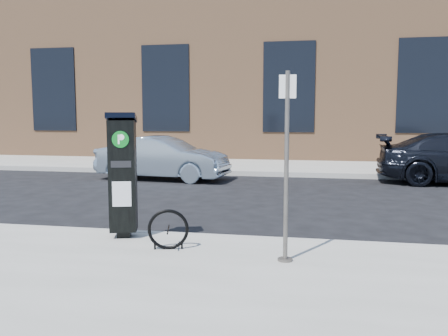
% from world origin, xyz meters
% --- Properties ---
extents(ground, '(120.00, 120.00, 0.00)m').
position_xyz_m(ground, '(0.00, 0.00, 0.00)').
color(ground, black).
rests_on(ground, ground).
extents(sidewalk_far, '(60.00, 12.00, 0.15)m').
position_xyz_m(sidewalk_far, '(0.00, 14.00, 0.07)').
color(sidewalk_far, gray).
rests_on(sidewalk_far, ground).
extents(curb_near, '(60.00, 0.12, 0.16)m').
position_xyz_m(curb_near, '(0.00, -0.02, 0.07)').
color(curb_near, '#9E9B93').
rests_on(curb_near, ground).
extents(curb_far, '(60.00, 0.12, 0.16)m').
position_xyz_m(curb_far, '(0.00, 8.02, 0.07)').
color(curb_far, '#9E9B93').
rests_on(curb_far, ground).
extents(building, '(28.00, 10.05, 8.25)m').
position_xyz_m(building, '(-0.00, 17.00, 4.15)').
color(building, '#996945').
rests_on(building, ground).
extents(parking_kiosk, '(0.50, 0.47, 1.82)m').
position_xyz_m(parking_kiosk, '(-1.70, -0.35, 1.08)').
color(parking_kiosk, black).
rests_on(parking_kiosk, sidewalk_near).
extents(sign_pole, '(0.20, 0.18, 2.31)m').
position_xyz_m(sign_pole, '(0.70, -1.07, 1.29)').
color(sign_pole, '#4F4B45').
rests_on(sign_pole, sidewalk_near).
extents(bike_rack, '(0.54, 0.18, 0.55)m').
position_xyz_m(bike_rack, '(-0.86, -0.86, 0.42)').
color(bike_rack, black).
rests_on(bike_rack, sidewalk_near).
extents(car_silver, '(4.04, 1.77, 1.29)m').
position_xyz_m(car_silver, '(-3.42, 6.71, 0.65)').
color(car_silver, gray).
rests_on(car_silver, ground).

